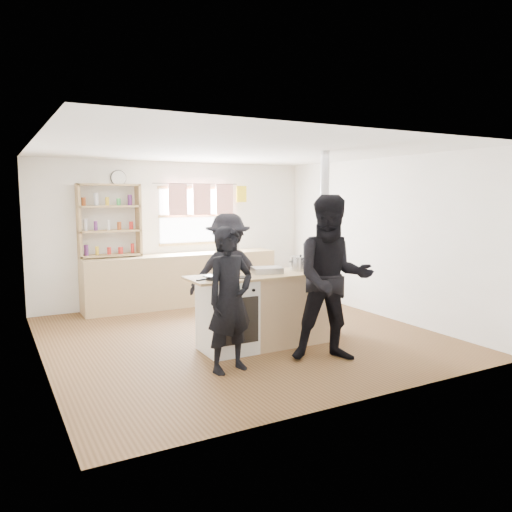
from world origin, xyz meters
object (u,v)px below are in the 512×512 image
cooking_island (269,309)px  bread_board (320,265)px  stockpot_counter (301,263)px  person_near_right (333,279)px  skillet_greens (217,277)px  person_far (228,273)px  thermos (236,243)px  person_near_left (230,300)px  stockpot_stove (225,267)px  roast_tray (267,270)px  flue_heater (323,287)px

cooking_island → bread_board: bearing=0.4°
bread_board → stockpot_counter: bearing=174.1°
bread_board → person_near_right: person_near_right is taller
skillet_greens → person_far: 1.14m
thermos → person_near_left: person_near_left is taller
stockpot_stove → roast_tray: bearing=-20.6°
person_near_right → thermos: bearing=106.7°
person_near_right → person_far: person_near_right is taller
skillet_greens → bread_board: size_ratio=1.03×
thermos → cooking_island: size_ratio=0.15×
cooking_island → person_near_right: 1.05m
cooking_island → flue_heater: bearing=4.8°
skillet_greens → flue_heater: size_ratio=0.14×
person_far → bread_board: bearing=157.8°
skillet_greens → person_near_left: bearing=-98.9°
thermos → flue_heater: size_ratio=0.12×
skillet_greens → stockpot_stove: bearing=51.6°
stockpot_stove → person_near_right: bearing=-51.5°
person_far → stockpot_stove: bearing=80.9°
stockpot_stove → person_near_right: size_ratio=0.12×
cooking_island → bread_board: (0.79, 0.01, 0.51)m
person_far → person_near_right: bearing=126.0°
roast_tray → bread_board: 0.80m
skillet_greens → stockpot_counter: (1.27, 0.14, 0.06)m
bread_board → person_far: size_ratio=0.20×
stockpot_counter → stockpot_stove: bearing=169.8°
person_near_left → person_near_right: size_ratio=0.82×
cooking_island → person_near_right: person_near_right is taller
thermos → roast_tray: (-0.92, -2.74, -0.08)m
roast_tray → bread_board: size_ratio=1.29×
stockpot_stove → stockpot_counter: bearing=-10.2°
skillet_greens → person_far: bearing=57.9°
stockpot_stove → person_near_left: 0.94m
person_far → cooking_island: bearing=120.8°
thermos → stockpot_counter: thermos is taller
stockpot_stove → person_near_left: bearing=-111.7°
thermos → roast_tray: 2.89m
stockpot_stove → thermos: bearing=60.9°
cooking_island → stockpot_stove: (-0.52, 0.22, 0.55)m
roast_tray → cooking_island: bearing=-57.9°
cooking_island → person_near_left: size_ratio=1.25×
person_near_left → person_far: person_far is taller
thermos → flue_heater: 2.72m
skillet_greens → person_far: size_ratio=0.20×
bread_board → person_near_right: (-0.45, -0.87, -0.02)m
skillet_greens → stockpot_stove: size_ratio=1.44×
cooking_island → stockpot_counter: 0.75m
person_near_left → person_far: size_ratio=0.95×
thermos → cooking_island: bearing=-108.1°
stockpot_counter → person_near_left: bearing=-153.9°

